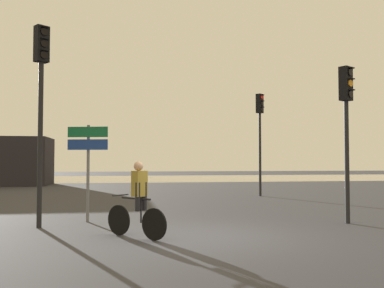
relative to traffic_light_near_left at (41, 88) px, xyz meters
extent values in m
plane|color=#333338|center=(3.79, -1.90, -3.43)|extent=(120.00, 120.00, 0.00)
cube|color=#9E937F|center=(3.79, 29.74, -3.43)|extent=(80.00, 16.00, 0.01)
cylinder|color=black|center=(0.00, 0.00, -1.39)|extent=(0.12, 0.12, 4.08)
cube|color=black|center=(0.00, 0.00, 1.10)|extent=(0.40, 0.38, 0.90)
cylinder|color=black|center=(0.08, -0.10, 1.39)|extent=(0.17, 0.14, 0.19)
cube|color=black|center=(0.09, -0.12, 1.50)|extent=(0.22, 0.21, 0.02)
cylinder|color=black|center=(0.08, -0.10, 1.10)|extent=(0.17, 0.14, 0.19)
cube|color=black|center=(0.09, -0.12, 1.21)|extent=(0.22, 0.21, 0.02)
cylinder|color=black|center=(0.08, -0.10, 0.81)|extent=(0.17, 0.14, 0.19)
cube|color=black|center=(0.09, -0.12, 0.92)|extent=(0.22, 0.21, 0.02)
cylinder|color=black|center=(8.39, 8.31, -1.48)|extent=(0.12, 0.12, 3.90)
cube|color=black|center=(8.39, 8.31, 0.92)|extent=(0.40, 0.39, 0.90)
cylinder|color=red|center=(8.47, 8.20, 1.21)|extent=(0.17, 0.14, 0.19)
cube|color=black|center=(8.48, 8.19, 1.32)|extent=(0.22, 0.21, 0.02)
cylinder|color=black|center=(8.47, 8.20, 0.92)|extent=(0.17, 0.14, 0.19)
cube|color=black|center=(8.48, 8.19, 1.03)|extent=(0.22, 0.21, 0.02)
cylinder|color=black|center=(8.47, 8.20, 0.63)|extent=(0.17, 0.14, 0.19)
cube|color=black|center=(8.48, 8.19, 0.74)|extent=(0.22, 0.21, 0.02)
cylinder|color=black|center=(7.82, -0.53, -1.82)|extent=(0.12, 0.12, 3.22)
cube|color=black|center=(7.82, -0.53, 0.25)|extent=(0.40, 0.37, 0.90)
cylinder|color=black|center=(7.89, -0.64, 0.54)|extent=(0.18, 0.12, 0.19)
cube|color=black|center=(7.90, -0.66, 0.65)|extent=(0.22, 0.20, 0.02)
cylinder|color=orange|center=(7.89, -0.64, 0.25)|extent=(0.18, 0.12, 0.19)
cube|color=black|center=(7.90, -0.66, 0.36)|extent=(0.22, 0.20, 0.02)
cylinder|color=black|center=(7.89, -0.64, -0.04)|extent=(0.18, 0.12, 0.19)
cube|color=black|center=(7.90, -0.66, 0.07)|extent=(0.22, 0.20, 0.02)
cylinder|color=slate|center=(1.09, 0.84, -2.13)|extent=(0.08, 0.08, 2.60)
cube|color=#116038|center=(1.07, 0.78, -1.02)|extent=(1.07, 0.31, 0.28)
cube|color=navy|center=(1.07, 0.78, -1.36)|extent=(1.07, 0.31, 0.28)
cylinder|color=black|center=(1.93, -1.36, -3.10)|extent=(0.48, 0.51, 0.66)
cylinder|color=black|center=(2.64, -2.13, -3.10)|extent=(0.48, 0.51, 0.66)
cylinder|color=black|center=(2.28, -1.74, -2.60)|extent=(0.60, 0.64, 0.04)
cylinder|color=black|center=(2.39, -1.85, -2.82)|extent=(0.04, 0.04, 0.55)
cylinder|color=black|center=(1.96, -1.40, -2.55)|extent=(0.36, 0.34, 0.03)
cylinder|color=black|center=(2.46, -1.78, -2.55)|extent=(0.11, 0.11, 0.60)
cylinder|color=black|center=(2.31, -1.92, -2.55)|extent=(0.11, 0.11, 0.60)
cube|color=olive|center=(2.35, -1.82, -2.28)|extent=(0.36, 0.35, 0.54)
sphere|color=tan|center=(2.33, -1.79, -1.91)|extent=(0.20, 0.20, 0.20)
camera|label=1|loc=(1.98, -10.95, -1.81)|focal=40.00mm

